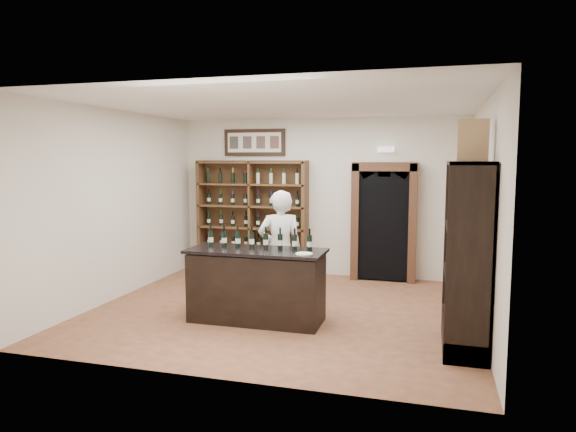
# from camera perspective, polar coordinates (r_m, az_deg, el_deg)

# --- Properties ---
(floor) EXTENTS (5.50, 5.50, 0.00)m
(floor) POSITION_cam_1_polar(r_m,az_deg,el_deg) (7.74, -0.57, -10.36)
(floor) COLOR #915D3A
(floor) RESTS_ON ground
(ceiling) EXTENTS (5.50, 5.50, 0.00)m
(ceiling) POSITION_cam_1_polar(r_m,az_deg,el_deg) (7.46, -0.60, 12.31)
(ceiling) COLOR white
(ceiling) RESTS_ON wall_back
(wall_back) EXTENTS (5.50, 0.04, 3.00)m
(wall_back) POSITION_cam_1_polar(r_m,az_deg,el_deg) (9.87, 3.50, 2.11)
(wall_back) COLOR beige
(wall_back) RESTS_ON ground
(wall_left) EXTENTS (0.04, 5.00, 3.00)m
(wall_left) POSITION_cam_1_polar(r_m,az_deg,el_deg) (8.63, -18.39, 1.20)
(wall_left) COLOR beige
(wall_left) RESTS_ON ground
(wall_right) EXTENTS (0.04, 5.00, 3.00)m
(wall_right) POSITION_cam_1_polar(r_m,az_deg,el_deg) (7.18, 20.97, 0.13)
(wall_right) COLOR beige
(wall_right) RESTS_ON ground
(wine_shelf) EXTENTS (2.20, 0.38, 2.20)m
(wine_shelf) POSITION_cam_1_polar(r_m,az_deg,el_deg) (10.10, -3.94, -0.07)
(wine_shelf) COLOR brown
(wine_shelf) RESTS_ON ground
(framed_picture) EXTENTS (1.25, 0.04, 0.52)m
(framed_picture) POSITION_cam_1_polar(r_m,az_deg,el_deg) (10.17, -3.74, 8.15)
(framed_picture) COLOR black
(framed_picture) RESTS_ON wall_back
(arched_doorway) EXTENTS (1.17, 0.35, 2.17)m
(arched_doorway) POSITION_cam_1_polar(r_m,az_deg,el_deg) (9.54, 10.62, -0.31)
(arched_doorway) COLOR black
(arched_doorway) RESTS_ON ground
(emergency_light) EXTENTS (0.30, 0.10, 0.10)m
(emergency_light) POSITION_cam_1_polar(r_m,az_deg,el_deg) (9.57, 10.82, 7.27)
(emergency_light) COLOR white
(emergency_light) RESTS_ON wall_back
(tasting_counter) EXTENTS (1.88, 0.78, 1.00)m
(tasting_counter) POSITION_cam_1_polar(r_m,az_deg,el_deg) (7.12, -3.51, -7.74)
(tasting_counter) COLOR black
(tasting_counter) RESTS_ON ground
(counter_bottle_0) EXTENTS (0.07, 0.07, 0.30)m
(counter_bottle_0) POSITION_cam_1_polar(r_m,az_deg,el_deg) (7.35, -8.59, -2.47)
(counter_bottle_0) COLOR black
(counter_bottle_0) RESTS_ON tasting_counter
(counter_bottle_1) EXTENTS (0.07, 0.07, 0.30)m
(counter_bottle_1) POSITION_cam_1_polar(r_m,az_deg,el_deg) (7.27, -7.11, -2.54)
(counter_bottle_1) COLOR black
(counter_bottle_1) RESTS_ON tasting_counter
(counter_bottle_2) EXTENTS (0.07, 0.07, 0.30)m
(counter_bottle_2) POSITION_cam_1_polar(r_m,az_deg,el_deg) (7.20, -5.59, -2.62)
(counter_bottle_2) COLOR black
(counter_bottle_2) RESTS_ON tasting_counter
(counter_bottle_3) EXTENTS (0.07, 0.07, 0.30)m
(counter_bottle_3) POSITION_cam_1_polar(r_m,az_deg,el_deg) (7.12, -4.05, -2.70)
(counter_bottle_3) COLOR black
(counter_bottle_3) RESTS_ON tasting_counter
(counter_bottle_4) EXTENTS (0.07, 0.07, 0.30)m
(counter_bottle_4) POSITION_cam_1_polar(r_m,az_deg,el_deg) (7.06, -2.48, -2.77)
(counter_bottle_4) COLOR black
(counter_bottle_4) RESTS_ON tasting_counter
(counter_bottle_5) EXTENTS (0.07, 0.07, 0.30)m
(counter_bottle_5) POSITION_cam_1_polar(r_m,az_deg,el_deg) (7.00, -0.88, -2.85)
(counter_bottle_5) COLOR black
(counter_bottle_5) RESTS_ON tasting_counter
(counter_bottle_6) EXTENTS (0.07, 0.07, 0.30)m
(counter_bottle_6) POSITION_cam_1_polar(r_m,az_deg,el_deg) (6.94, 0.75, -2.92)
(counter_bottle_6) COLOR black
(counter_bottle_6) RESTS_ON tasting_counter
(counter_bottle_7) EXTENTS (0.07, 0.07, 0.30)m
(counter_bottle_7) POSITION_cam_1_polar(r_m,az_deg,el_deg) (6.89, 2.41, -2.99)
(counter_bottle_7) COLOR black
(counter_bottle_7) RESTS_ON tasting_counter
(side_cabinet) EXTENTS (0.48, 1.20, 2.20)m
(side_cabinet) POSITION_cam_1_polar(r_m,az_deg,el_deg) (6.40, 19.40, -7.30)
(side_cabinet) COLOR black
(side_cabinet) RESTS_ON ground
(shopkeeper) EXTENTS (0.76, 0.64, 1.77)m
(shopkeeper) POSITION_cam_1_polar(r_m,az_deg,el_deg) (7.57, -0.88, -3.83)
(shopkeeper) COLOR white
(shopkeeper) RESTS_ON ground
(plate) EXTENTS (0.22, 0.22, 0.02)m
(plate) POSITION_cam_1_polar(r_m,az_deg,el_deg) (6.63, 1.79, -4.23)
(plate) COLOR silver
(plate) RESTS_ON tasting_counter
(wine_crate) EXTENTS (0.34, 0.15, 0.48)m
(wine_crate) POSITION_cam_1_polar(r_m,az_deg,el_deg) (6.24, 19.86, 7.93)
(wine_crate) COLOR tan
(wine_crate) RESTS_ON side_cabinet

